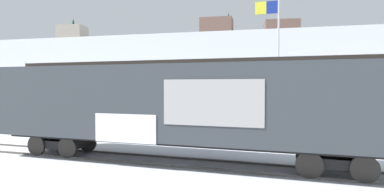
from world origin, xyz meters
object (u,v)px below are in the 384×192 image
at_px(flagpole, 274,46).
at_px(parked_car_blue, 218,127).
at_px(parked_car_tan, 122,124).
at_px(freight_car, 180,104).

distance_m(flagpole, parked_car_blue, 7.14).
height_order(parked_car_tan, parked_car_blue, parked_car_blue).
distance_m(flagpole, parked_car_tan, 11.08).
bearing_deg(freight_car, parked_car_blue, 83.39).
height_order(flagpole, parked_car_tan, flagpole).
xyz_separation_m(freight_car, parked_car_blue, (0.64, 5.50, -1.61)).
bearing_deg(flagpole, parked_car_blue, -126.62).
bearing_deg(flagpole, freight_car, -110.98).
relative_size(parked_car_tan, parked_car_blue, 1.01).
xyz_separation_m(flagpole, parked_car_tan, (-9.10, -3.86, -5.01)).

